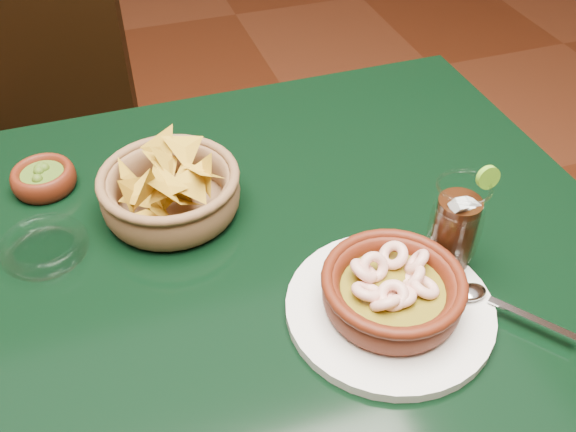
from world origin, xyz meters
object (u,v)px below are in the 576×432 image
object	(u,v)px
chip_basket	(170,191)
dining_chair	(40,151)
dining_table	(190,312)
cola_drink	(455,229)
shrimp_plate	(392,295)

from	to	relation	value
chip_basket	dining_chair	bearing A→B (deg)	110.15
dining_table	cola_drink	distance (m)	0.38
dining_chair	shrimp_plate	xyz separation A→B (m)	(0.43, -0.86, 0.28)
dining_table	dining_chair	bearing A→B (deg)	106.53
dining_table	chip_basket	size ratio (longest dim) A/B	5.25
shrimp_plate	dining_table	bearing A→B (deg)	143.93
chip_basket	cola_drink	size ratio (longest dim) A/B	1.48
dining_chair	dining_table	bearing A→B (deg)	-73.47
dining_table	chip_basket	bearing A→B (deg)	84.71
chip_basket	cola_drink	world-z (taller)	cola_drink
dining_table	dining_chair	xyz separation A→B (m)	(-0.21, 0.70, -0.15)
dining_table	dining_chair	distance (m)	0.75
shrimp_plate	cola_drink	bearing A→B (deg)	24.16
dining_table	cola_drink	world-z (taller)	cola_drink
dining_chair	chip_basket	size ratio (longest dim) A/B	3.95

